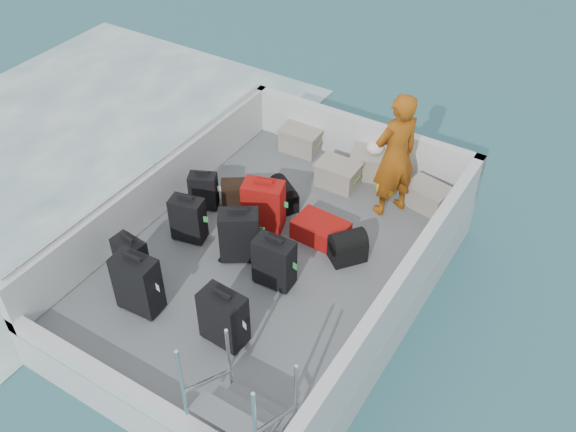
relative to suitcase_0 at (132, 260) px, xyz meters
name	(u,v)px	position (x,y,z in m)	size (l,w,h in m)	color
ground	(270,291)	(1.15, 1.16, -0.92)	(160.00, 160.00, 0.00)	#194F57
wake_foam	(20,174)	(-3.65, 1.16, -0.92)	(10.00, 10.00, 0.00)	white
ferry_hull	(270,275)	(1.15, 1.16, -0.62)	(3.60, 5.00, 0.60)	silver
deck	(269,257)	(1.15, 1.16, -0.31)	(3.30, 4.70, 0.02)	slate
deck_fittings	(278,261)	(1.50, 0.84, 0.07)	(3.60, 5.00, 0.90)	silver
suitcase_0	(132,260)	(0.00, 0.00, 0.00)	(0.39, 0.22, 0.61)	black
suitcase_1	(188,220)	(0.11, 0.91, 0.01)	(0.41, 0.24, 0.62)	black
suitcase_2	(204,191)	(-0.12, 1.52, -0.04)	(0.36, 0.22, 0.53)	black
suitcase_3	(138,284)	(0.38, -0.30, 0.07)	(0.49, 0.29, 0.75)	black
suitcase_4	(239,236)	(0.85, 0.97, 0.05)	(0.48, 0.28, 0.70)	black
suitcase_5	(264,206)	(0.79, 1.59, 0.05)	(0.51, 0.31, 0.70)	#AE0D0E
suitcase_6	(224,318)	(1.45, -0.17, 0.03)	(0.49, 0.29, 0.67)	black
suitcase_7	(274,263)	(1.45, 0.83, 0.02)	(0.46, 0.27, 0.65)	black
suitcase_8	(321,230)	(1.52, 1.79, -0.17)	(0.44, 0.67, 0.26)	#AE0D0E
duffel_0	(240,195)	(0.25, 1.82, -0.14)	(0.47, 0.30, 0.32)	black
duffel_1	(283,197)	(0.78, 2.07, -0.14)	(0.42, 0.30, 0.32)	black
duffel_2	(348,249)	(1.99, 1.64, -0.14)	(0.43, 0.30, 0.32)	black
crate_0	(301,141)	(0.29, 3.36, -0.13)	(0.56, 0.39, 0.34)	#A0988B
crate_1	(338,175)	(1.17, 2.89, -0.14)	(0.55, 0.38, 0.33)	#A0988B
crate_2	(373,165)	(1.49, 3.36, -0.12)	(0.60, 0.41, 0.36)	#A0988B
crate_3	(427,198)	(2.43, 3.10, -0.15)	(0.52, 0.36, 0.31)	#A0988B
yellow_bag	(386,188)	(1.85, 3.05, -0.19)	(0.28, 0.26, 0.22)	yellow
white_bag	(375,149)	(1.49, 3.36, 0.15)	(0.24, 0.24, 0.18)	white
passenger	(395,156)	(2.02, 2.78, 0.57)	(0.65, 0.42, 1.76)	orange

